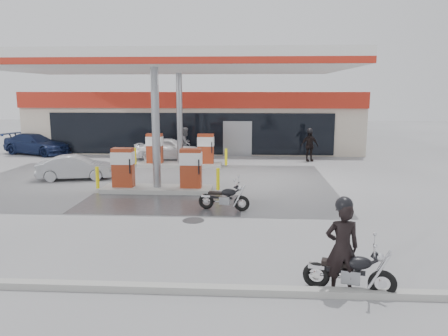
# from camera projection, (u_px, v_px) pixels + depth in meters

# --- Properties ---
(ground) EXTENTS (90.00, 90.00, 0.00)m
(ground) POSITION_uv_depth(u_px,v_px,m) (146.00, 204.00, 16.00)
(ground) COLOR gray
(ground) RESTS_ON ground
(wet_patch) EXTENTS (6.00, 3.00, 0.00)m
(wet_patch) POSITION_uv_depth(u_px,v_px,m) (160.00, 204.00, 15.97)
(wet_patch) COLOR #4C4C4F
(wet_patch) RESTS_ON ground
(drain_cover) EXTENTS (0.70, 0.70, 0.01)m
(drain_cover) POSITION_uv_depth(u_px,v_px,m) (193.00, 220.00, 13.92)
(drain_cover) COLOR #38383A
(drain_cover) RESTS_ON ground
(kerb) EXTENTS (28.00, 0.25, 0.15)m
(kerb) POSITION_uv_depth(u_px,v_px,m) (67.00, 286.00, 9.11)
(kerb) COLOR gray
(kerb) RESTS_ON ground
(store_building) EXTENTS (22.00, 8.22, 4.00)m
(store_building) POSITION_uv_depth(u_px,v_px,m) (197.00, 120.00, 31.31)
(store_building) COLOR beige
(store_building) RESTS_ON ground
(canopy) EXTENTS (16.00, 10.02, 5.51)m
(canopy) POSITION_uv_depth(u_px,v_px,m) (168.00, 64.00, 19.99)
(canopy) COLOR silver
(canopy) RESTS_ON ground
(pump_island_near) EXTENTS (5.14, 1.30, 1.78)m
(pump_island_near) POSITION_uv_depth(u_px,v_px,m) (157.00, 174.00, 17.84)
(pump_island_near) COLOR #9E9E99
(pump_island_near) RESTS_ON ground
(pump_island_far) EXTENTS (5.14, 1.30, 1.78)m
(pump_island_far) POSITION_uv_depth(u_px,v_px,m) (180.00, 153.00, 23.74)
(pump_island_far) COLOR #9E9E99
(pump_island_far) RESTS_ON ground
(main_motorcycle) EXTENTS (1.85, 0.86, 0.96)m
(main_motorcycle) POSITION_uv_depth(u_px,v_px,m) (351.00, 273.00, 8.89)
(main_motorcycle) COLOR black
(main_motorcycle) RESTS_ON ground
(biker_main) EXTENTS (0.71, 0.49, 1.89)m
(biker_main) POSITION_uv_depth(u_px,v_px,m) (342.00, 248.00, 8.86)
(biker_main) COLOR black
(biker_main) RESTS_ON ground
(parked_motorcycle) EXTENTS (1.81, 0.73, 0.93)m
(parked_motorcycle) POSITION_uv_depth(u_px,v_px,m) (225.00, 198.00, 15.06)
(parked_motorcycle) COLOR black
(parked_motorcycle) RESTS_ON ground
(sedan_white) EXTENTS (3.98, 1.61, 1.35)m
(sedan_white) POSITION_uv_depth(u_px,v_px,m) (168.00, 149.00, 25.97)
(sedan_white) COLOR white
(sedan_white) RESTS_ON ground
(attendant) EXTENTS (0.95, 1.09, 1.90)m
(attendant) POSITION_uv_depth(u_px,v_px,m) (186.00, 143.00, 26.45)
(attendant) COLOR #5B5B60
(attendant) RESTS_ON ground
(hatchback_silver) EXTENTS (3.57, 1.86, 1.12)m
(hatchback_silver) POSITION_uv_depth(u_px,v_px,m) (76.00, 167.00, 20.28)
(hatchback_silver) COLOR #9B9EA3
(hatchback_silver) RESTS_ON ground
(parked_car_left) EXTENTS (5.06, 3.42, 1.36)m
(parked_car_left) POSITION_uv_depth(u_px,v_px,m) (37.00, 144.00, 28.26)
(parked_car_left) COLOR #152147
(parked_car_left) RESTS_ON ground
(biker_walking) EXTENTS (1.15, 0.71, 1.82)m
(biker_walking) POSITION_uv_depth(u_px,v_px,m) (309.00, 146.00, 25.44)
(biker_walking) COLOR black
(biker_walking) RESTS_ON ground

